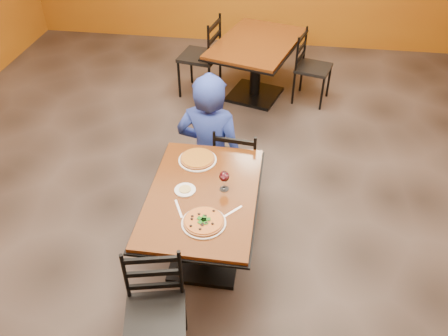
% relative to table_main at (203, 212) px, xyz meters
% --- Properties ---
extents(floor, '(7.00, 8.00, 0.01)m').
position_rel_table_main_xyz_m(floor, '(0.00, 0.50, -0.56)').
color(floor, black).
rests_on(floor, ground).
extents(table_main, '(0.83, 1.23, 0.75)m').
position_rel_table_main_xyz_m(table_main, '(0.00, 0.00, 0.00)').
color(table_main, '#693410').
rests_on(table_main, floor).
extents(table_second, '(1.25, 1.55, 0.75)m').
position_rel_table_main_xyz_m(table_second, '(0.16, 2.80, 0.01)').
color(table_second, '#693410').
rests_on(table_second, floor).
extents(chair_main_near, '(0.46, 0.46, 0.86)m').
position_rel_table_main_xyz_m(chair_main_near, '(-0.16, -0.87, -0.13)').
color(chair_main_near, black).
rests_on(chair_main_near, floor).
extents(chair_main_far, '(0.42, 0.42, 0.86)m').
position_rel_table_main_xyz_m(chair_main_far, '(0.17, 0.81, -0.13)').
color(chair_main_far, black).
rests_on(chair_main_far, floor).
extents(chair_second_left, '(0.53, 0.53, 1.01)m').
position_rel_table_main_xyz_m(chair_second_left, '(-0.56, 2.80, -0.05)').
color(chair_second_left, black).
rests_on(chair_second_left, floor).
extents(chair_second_right, '(0.49, 0.49, 0.88)m').
position_rel_table_main_xyz_m(chair_second_right, '(0.88, 2.80, -0.11)').
color(chair_second_right, black).
rests_on(chair_second_right, floor).
extents(diner, '(0.67, 0.47, 1.27)m').
position_rel_table_main_xyz_m(diner, '(-0.10, 0.90, 0.08)').
color(diner, navy).
rests_on(diner, floor).
extents(plate_main, '(0.31, 0.31, 0.01)m').
position_rel_table_main_xyz_m(plate_main, '(0.06, -0.30, 0.20)').
color(plate_main, white).
rests_on(plate_main, table_main).
extents(pizza_main, '(0.28, 0.28, 0.02)m').
position_rel_table_main_xyz_m(pizza_main, '(0.06, -0.30, 0.21)').
color(pizza_main, '#863109').
rests_on(pizza_main, plate_main).
extents(plate_far, '(0.31, 0.31, 0.01)m').
position_rel_table_main_xyz_m(plate_far, '(-0.11, 0.39, 0.20)').
color(plate_far, white).
rests_on(plate_far, table_main).
extents(pizza_far, '(0.28, 0.28, 0.02)m').
position_rel_table_main_xyz_m(pizza_far, '(-0.11, 0.39, 0.21)').
color(pizza_far, '#C18325').
rests_on(pizza_far, plate_far).
extents(side_plate, '(0.16, 0.16, 0.01)m').
position_rel_table_main_xyz_m(side_plate, '(-0.14, 0.02, 0.20)').
color(side_plate, white).
rests_on(side_plate, table_main).
extents(dip, '(0.09, 0.09, 0.01)m').
position_rel_table_main_xyz_m(dip, '(-0.14, 0.02, 0.21)').
color(dip, tan).
rests_on(dip, side_plate).
extents(wine_glass, '(0.08, 0.08, 0.18)m').
position_rel_table_main_xyz_m(wine_glass, '(0.15, 0.07, 0.28)').
color(wine_glass, white).
rests_on(wine_glass, table_main).
extents(fork, '(0.10, 0.18, 0.00)m').
position_rel_table_main_xyz_m(fork, '(-0.14, -0.18, 0.20)').
color(fork, silver).
rests_on(fork, table_main).
extents(knife, '(0.15, 0.17, 0.00)m').
position_rel_table_main_xyz_m(knife, '(0.23, -0.17, 0.20)').
color(knife, silver).
rests_on(knife, table_main).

